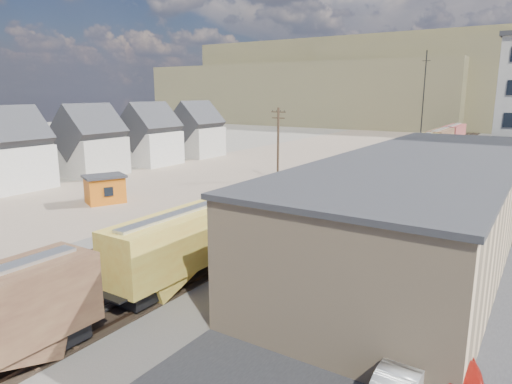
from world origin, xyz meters
The scene contains 11 objects.
ground centered at (0.00, 0.00, 0.00)m, with size 300.00×300.00×0.00m, color #6B6356.
ballast_bed centered at (0.00, 50.00, 0.03)m, with size 18.00×200.00×0.06m, color #4C4742.
dirt_yard centered at (-20.00, 40.00, 0.01)m, with size 24.00×180.00×0.03m, color #7F6D57.
rail_tracks centered at (-0.55, 50.00, 0.11)m, with size 11.40×200.00×0.24m.
freight_train centered at (3.80, 47.97, 2.79)m, with size 3.00×119.74×4.46m.
warehouse centered at (14.98, 25.00, 3.65)m, with size 12.40×40.40×7.25m.
utility_pole_north centered at (-8.50, 42.00, 5.30)m, with size 2.20×0.32×10.00m.
radio_mast centered at (6.00, 60.00, 9.12)m, with size 1.20×0.16×18.00m.
townhouse_row centered at (-34.00, 25.00, 4.34)m, with size 8.15×68.16×10.47m.
hills_north centered at (0.17, 167.92, 14.10)m, with size 265.00×80.00×32.00m.
maintenance_shed centered at (-17.99, 20.42, 1.60)m, with size 4.77×5.25×3.13m.
Camera 1 is at (22.70, -11.76, 12.05)m, focal length 32.00 mm.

